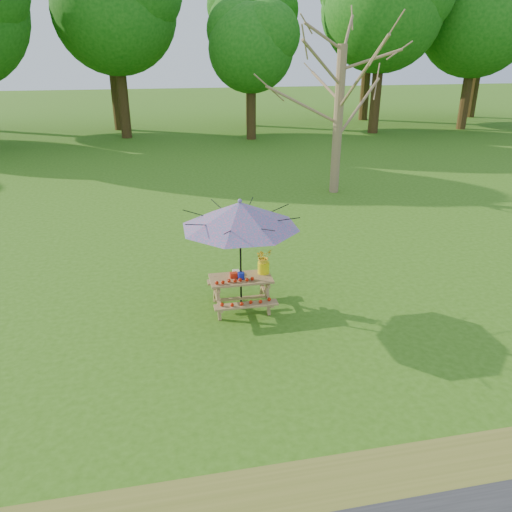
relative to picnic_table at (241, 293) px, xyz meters
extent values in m
plane|color=#346413|center=(0.72, -1.86, -0.33)|extent=(120.00, 120.00, 0.00)
cube|color=olive|center=(0.72, -4.66, -0.32)|extent=(120.00, 1.20, 0.01)
cylinder|color=#7F5F45|center=(4.75, 7.87, 2.12)|extent=(0.40, 0.40, 4.90)
cube|color=#9A6845|center=(0.00, 0.00, 0.32)|extent=(1.20, 0.62, 0.04)
cube|color=#9A6845|center=(0.00, -0.55, 0.03)|extent=(1.20, 0.22, 0.04)
cube|color=#9A6845|center=(0.00, 0.55, 0.03)|extent=(1.20, 0.22, 0.04)
cylinder|color=black|center=(0.00, 0.00, 0.80)|extent=(0.04, 0.04, 2.25)
cone|color=teal|center=(0.00, 0.00, 1.62)|extent=(2.96, 2.96, 0.48)
sphere|color=teal|center=(0.00, 0.00, 1.89)|extent=(0.08, 0.08, 0.08)
cube|color=red|center=(-0.13, 0.04, 0.39)|extent=(0.14, 0.12, 0.10)
cylinder|color=#1522B0|center=(0.00, -0.05, 0.41)|extent=(0.13, 0.13, 0.13)
cube|color=silver|center=(-0.06, 0.20, 0.38)|extent=(0.13, 0.13, 0.07)
cylinder|color=#FFED0D|center=(0.48, 0.13, 0.46)|extent=(0.23, 0.23, 0.23)
imported|color=yellow|center=(0.48, 0.13, 0.69)|extent=(0.38, 0.36, 0.35)
camera|label=1|loc=(-1.45, -8.63, 4.47)|focal=35.00mm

